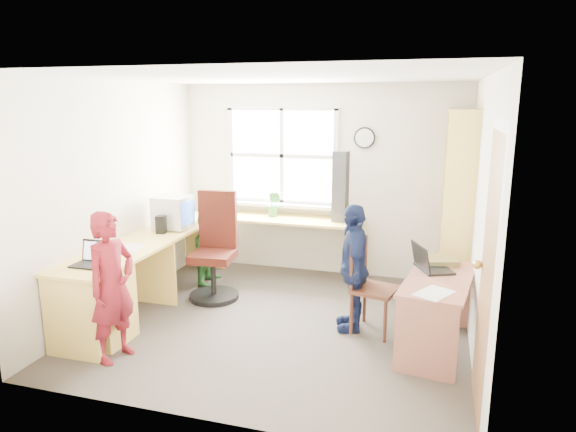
% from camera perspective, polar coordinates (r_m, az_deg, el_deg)
% --- Properties ---
extents(room, '(3.64, 3.44, 2.44)m').
position_cam_1_polar(room, '(5.00, -0.37, 1.50)').
color(room, '#433C35').
rests_on(room, ground).
extents(l_desk, '(2.38, 2.95, 0.75)m').
position_cam_1_polar(l_desk, '(5.39, -15.20, -6.51)').
color(l_desk, '#FFD865').
rests_on(l_desk, ground).
extents(right_desk, '(0.70, 1.22, 0.67)m').
position_cam_1_polar(right_desk, '(4.79, 16.31, -8.69)').
color(right_desk, '#A36451').
rests_on(right_desk, ground).
extents(bookshelf, '(0.30, 1.02, 2.10)m').
position_cam_1_polar(bookshelf, '(5.91, 18.20, 0.46)').
color(bookshelf, '#FFD865').
rests_on(bookshelf, ground).
extents(swivel_chair, '(0.61, 0.61, 1.20)m').
position_cam_1_polar(swivel_chair, '(5.86, -8.09, -4.05)').
color(swivel_chair, black).
rests_on(swivel_chair, ground).
extents(wooden_chair, '(0.47, 0.47, 0.90)m').
position_cam_1_polar(wooden_chair, '(5.01, 8.94, -7.28)').
color(wooden_chair, '#552C1C').
rests_on(wooden_chair, ground).
extents(crt_monitor, '(0.39, 0.35, 0.38)m').
position_cam_1_polar(crt_monitor, '(6.02, -12.68, 0.41)').
color(crt_monitor, silver).
rests_on(crt_monitor, l_desk).
extents(laptop_left, '(0.30, 0.25, 0.21)m').
position_cam_1_polar(laptop_left, '(4.94, -20.87, -4.51)').
color(laptop_left, black).
rests_on(laptop_left, l_desk).
extents(laptop_right, '(0.42, 0.45, 0.25)m').
position_cam_1_polar(laptop_right, '(4.90, 15.36, -5.15)').
color(laptop_right, black).
rests_on(laptop_right, right_desk).
extents(speaker_a, '(0.12, 0.12, 0.20)m').
position_cam_1_polar(speaker_a, '(5.85, -13.93, -0.93)').
color(speaker_a, black).
rests_on(speaker_a, l_desk).
extents(speaker_b, '(0.11, 0.11, 0.20)m').
position_cam_1_polar(speaker_b, '(6.26, -12.06, 0.04)').
color(speaker_b, black).
rests_on(speaker_b, l_desk).
extents(cd_tower, '(0.19, 0.17, 0.85)m').
position_cam_1_polar(cd_tower, '(6.22, 5.84, 3.25)').
color(cd_tower, black).
rests_on(cd_tower, l_desk).
extents(game_box, '(0.36, 0.36, 0.06)m').
position_cam_1_polar(game_box, '(5.13, 16.57, -4.76)').
color(game_box, '#B32816').
rests_on(game_box, right_desk).
extents(paper_a, '(0.27, 0.34, 0.00)m').
position_cam_1_polar(paper_a, '(5.38, -17.10, -3.38)').
color(paper_a, white).
rests_on(paper_a, l_desk).
extents(paper_b, '(0.36, 0.39, 0.00)m').
position_cam_1_polar(paper_b, '(4.35, 15.91, -8.25)').
color(paper_b, white).
rests_on(paper_b, right_desk).
extents(potted_plant, '(0.21, 0.19, 0.33)m').
position_cam_1_polar(potted_plant, '(6.48, -1.58, 1.34)').
color(potted_plant, '#307A40').
rests_on(potted_plant, l_desk).
extents(person_red, '(0.41, 0.53, 1.30)m').
position_cam_1_polar(person_red, '(4.62, -18.97, -7.44)').
color(person_red, maroon).
rests_on(person_red, ground).
extents(person_green, '(0.48, 0.59, 1.15)m').
position_cam_1_polar(person_green, '(6.30, -8.34, -2.30)').
color(person_green, '#327D35').
rests_on(person_green, ground).
extents(person_navy, '(0.47, 0.78, 1.25)m').
position_cam_1_polar(person_navy, '(4.99, 7.27, -5.69)').
color(person_navy, '#162146').
rests_on(person_navy, ground).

